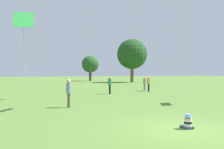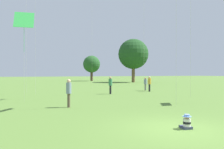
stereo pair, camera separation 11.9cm
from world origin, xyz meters
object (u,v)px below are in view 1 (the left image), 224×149
Objects in this scene: person_standing_3 at (145,83)px; kite_6 at (24,21)px; seated_toddler at (188,122)px; person_standing_4 at (110,84)px; person_standing_2 at (149,83)px; distant_tree_1 at (132,54)px; distant_tree_0 at (90,64)px; person_standing_1 at (69,90)px.

person_standing_3 is 16.83m from kite_6.
seated_toddler is 0.32× the size of person_standing_4.
person_standing_4 is at bearing 17.58° from person_standing_2.
kite_6 is 39.14m from distant_tree_1.
distant_tree_1 is (6.52, -13.32, 2.08)m from distant_tree_0.
seated_toddler is 0.32× the size of person_standing_1.
distant_tree_1 is (16.83, 25.97, 5.84)m from person_standing_4.
seated_toddler is at bearing -8.07° from kite_6.
person_standing_2 is 15.77m from kite_6.
person_standing_3 is at bearing 77.99° from kite_6.
person_standing_1 is 0.17× the size of distant_tree_1.
seated_toddler is 55.71m from distant_tree_0.
person_standing_3 is at bearing 72.69° from seated_toddler.
distant_tree_0 is (4.28, 36.52, 3.88)m from person_standing_3.
distant_tree_0 reaches higher than seated_toddler.
seated_toddler is 7.98m from person_standing_1.
person_standing_4 is at bearing -122.95° from distant_tree_1.
distant_tree_1 is at bearing 165.10° from person_standing_1.
person_standing_4 is 40.79m from distant_tree_0.
distant_tree_0 reaches higher than person_standing_2.
person_standing_4 is 0.25× the size of distant_tree_0.
person_standing_2 is at bearing -97.11° from distant_tree_0.
person_standing_2 is 0.17× the size of distant_tree_1.
person_standing_4 reaches higher than person_standing_3.
person_standing_3 is 0.24× the size of kite_6.
kite_6 is (-14.62, -6.54, 5.17)m from person_standing_3.
person_standing_3 is 0.90× the size of person_standing_4.
seated_toddler is at bearing -115.78° from distant_tree_1.
person_standing_1 is 0.25× the size of distant_tree_0.
distant_tree_0 reaches higher than kite_6.
person_standing_4 is (-6.03, -2.76, 0.12)m from person_standing_3.
kite_6 is at bearing -124.66° from person_standing_1.
kite_6 is at bearing -113.70° from distant_tree_0.
seated_toddler is 45.62m from distant_tree_1.
seated_toddler is 13.67m from kite_6.
seated_toddler is 0.06× the size of distant_tree_1.
person_standing_2 is at bearing 8.00° from person_standing_3.
distant_tree_0 is at bearing -51.47° from person_standing_4.
person_standing_3 is 0.23× the size of distant_tree_0.
distant_tree_1 reaches higher than person_standing_1.
person_standing_1 is 49.58m from distant_tree_0.
person_standing_2 is at bearing -116.12° from person_standing_4.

